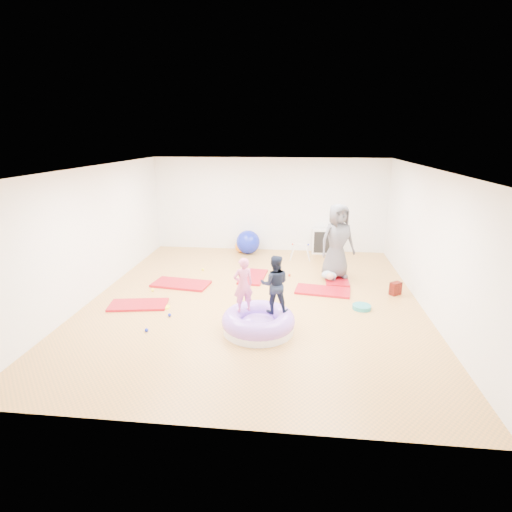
# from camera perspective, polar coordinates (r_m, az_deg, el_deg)

# --- Properties ---
(room) EXTENTS (7.01, 8.01, 2.81)m
(room) POSITION_cam_1_polar(r_m,az_deg,el_deg) (8.27, -0.22, 2.72)
(room) COLOR gold
(room) RESTS_ON ground
(gym_mat_front_left) EXTENTS (1.26, 0.77, 0.05)m
(gym_mat_front_left) POSITION_cam_1_polar(r_m,az_deg,el_deg) (8.76, -16.46, -6.70)
(gym_mat_front_left) COLOR red
(gym_mat_front_left) RESTS_ON ground
(gym_mat_mid_left) EXTENTS (1.41, 0.84, 0.06)m
(gym_mat_mid_left) POSITION_cam_1_polar(r_m,az_deg,el_deg) (9.70, -10.66, -3.93)
(gym_mat_mid_left) COLOR red
(gym_mat_mid_left) RESTS_ON ground
(gym_mat_center_back) EXTENTS (0.68, 1.19, 0.05)m
(gym_mat_center_back) POSITION_cam_1_polar(r_m,az_deg,el_deg) (10.01, -0.44, -2.97)
(gym_mat_center_back) COLOR red
(gym_mat_center_back) RESTS_ON ground
(gym_mat_right) EXTENTS (1.30, 0.78, 0.05)m
(gym_mat_right) POSITION_cam_1_polar(r_m,az_deg,el_deg) (9.25, 9.51, -4.93)
(gym_mat_right) COLOR red
(gym_mat_right) RESTS_ON ground
(gym_mat_rear_right) EXTENTS (0.56, 1.11, 0.05)m
(gym_mat_rear_right) POSITION_cam_1_polar(r_m,az_deg,el_deg) (10.11, 11.40, -3.12)
(gym_mat_rear_right) COLOR red
(gym_mat_rear_right) RESTS_ON ground
(inflatable_cushion) EXTENTS (1.33, 1.33, 0.42)m
(inflatable_cushion) POSITION_cam_1_polar(r_m,az_deg,el_deg) (7.34, 0.34, -9.46)
(inflatable_cushion) COLOR white
(inflatable_cushion) RESTS_ON ground
(child_pink) EXTENTS (0.44, 0.39, 1.02)m
(child_pink) POSITION_cam_1_polar(r_m,az_deg,el_deg) (7.17, -1.85, -3.77)
(child_pink) COLOR pink
(child_pink) RESTS_ON inflatable_cushion
(child_navy) EXTENTS (0.55, 0.44, 1.08)m
(child_navy) POSITION_cam_1_polar(r_m,az_deg,el_deg) (7.12, 2.69, -3.69)
(child_navy) COLOR #161E34
(child_navy) RESTS_ON inflatable_cushion
(adult_caregiver) EXTENTS (1.05, 0.90, 1.83)m
(adult_caregiver) POSITION_cam_1_polar(r_m,az_deg,el_deg) (9.87, 11.54, 2.08)
(adult_caregiver) COLOR #4A4B52
(adult_caregiver) RESTS_ON gym_mat_rear_right
(infant) EXTENTS (0.38, 0.39, 0.22)m
(infant) POSITION_cam_1_polar(r_m,az_deg,el_deg) (9.87, 10.46, -2.72)
(infant) COLOR #9CB9CE
(infant) RESTS_ON gym_mat_rear_right
(ball_pit_balls) EXTENTS (4.41, 3.53, 0.07)m
(ball_pit_balls) POSITION_cam_1_polar(r_m,az_deg,el_deg) (9.20, -4.70, -4.79)
(ball_pit_balls) COLOR red
(ball_pit_balls) RESTS_ON ground
(exercise_ball_blue) EXTENTS (0.71, 0.71, 0.71)m
(exercise_ball_blue) POSITION_cam_1_polar(r_m,az_deg,el_deg) (11.97, -1.14, 2.01)
(exercise_ball_blue) COLOR #101EB2
(exercise_ball_blue) RESTS_ON ground
(exercise_ball_orange) EXTENTS (0.37, 0.37, 0.37)m
(exercise_ball_orange) POSITION_cam_1_polar(r_m,az_deg,el_deg) (12.13, -2.15, 1.39)
(exercise_ball_orange) COLOR orange
(exercise_ball_orange) RESTS_ON ground
(infant_play_gym) EXTENTS (0.59, 0.56, 0.45)m
(infant_play_gym) POSITION_cam_1_polar(r_m,az_deg,el_deg) (11.48, 6.34, 1.00)
(infant_play_gym) COLOR silver
(infant_play_gym) RESTS_ON ground
(cube_shelf) EXTENTS (0.75, 0.37, 0.75)m
(cube_shelf) POSITION_cam_1_polar(r_m,az_deg,el_deg) (12.18, 9.76, 2.12)
(cube_shelf) COLOR silver
(cube_shelf) RESTS_ON ground
(balance_disc) EXTENTS (0.38, 0.38, 0.08)m
(balance_disc) POSITION_cam_1_polar(r_m,az_deg,el_deg) (8.54, 14.85, -7.06)
(balance_disc) COLOR teal
(balance_disc) RESTS_ON ground
(backpack) EXTENTS (0.29, 0.27, 0.29)m
(backpack) POSITION_cam_1_polar(r_m,az_deg,el_deg) (9.46, 19.30, -4.40)
(backpack) COLOR maroon
(backpack) RESTS_ON ground
(yellow_toy) EXTENTS (0.21, 0.21, 0.03)m
(yellow_toy) POSITION_cam_1_polar(r_m,az_deg,el_deg) (8.52, -12.90, -7.15)
(yellow_toy) COLOR #FEFE27
(yellow_toy) RESTS_ON ground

